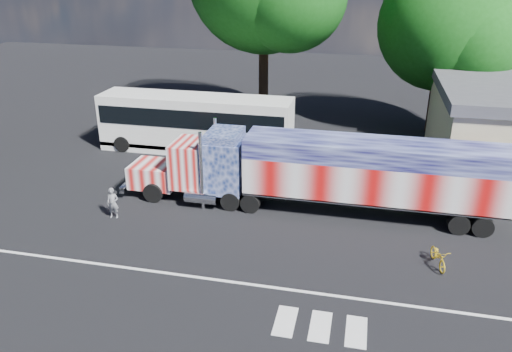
% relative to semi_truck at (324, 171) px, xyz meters
% --- Properties ---
extents(ground, '(100.00, 100.00, 0.00)m').
position_rel_semi_truck_xyz_m(ground, '(-3.16, -3.90, -2.07)').
color(ground, black).
extents(lane_markings, '(30.00, 2.67, 0.01)m').
position_rel_semi_truck_xyz_m(lane_markings, '(-1.45, -7.67, -2.06)').
color(lane_markings, silver).
rests_on(lane_markings, ground).
extents(semi_truck, '(18.83, 2.97, 4.02)m').
position_rel_semi_truck_xyz_m(semi_truck, '(0.00, 0.00, 0.00)').
color(semi_truck, black).
rests_on(semi_truck, ground).
extents(coach_bus, '(12.38, 2.88, 3.60)m').
position_rel_semi_truck_xyz_m(coach_bus, '(-8.85, 6.73, -0.20)').
color(coach_bus, silver).
rests_on(coach_bus, ground).
extents(woman, '(0.62, 0.47, 1.53)m').
position_rel_semi_truck_xyz_m(woman, '(-9.70, -3.03, -1.30)').
color(woman, slate).
rests_on(woman, ground).
extents(bicycle, '(0.92, 1.71, 0.85)m').
position_rel_semi_truck_xyz_m(bicycle, '(5.09, -3.95, -1.64)').
color(bicycle, gold).
rests_on(bicycle, ground).
extents(tree_ne_a, '(9.26, 8.82, 11.86)m').
position_rel_semi_truck_xyz_m(tree_ne_a, '(6.52, 14.33, 5.34)').
color(tree_ne_a, black).
rests_on(tree_ne_a, ground).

